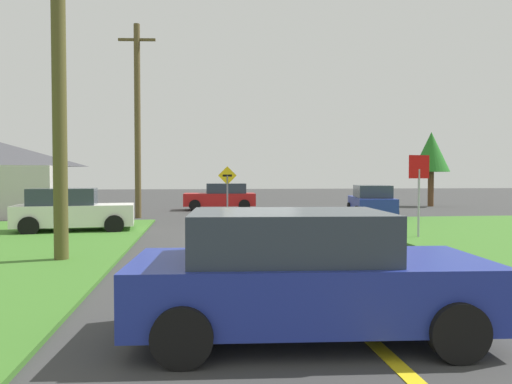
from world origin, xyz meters
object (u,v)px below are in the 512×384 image
Objects in this scene: utility_pole_near at (59,84)px; direction_sign at (227,186)px; utility_pole_mid at (137,119)px; car_behind_on_main_road at (303,274)px; oak_tree_left at (431,153)px; stop_sign at (419,180)px; parked_car_near_building at (72,211)px; car_on_crossroad at (371,202)px; car_approaching_junction at (221,197)px.

direction_sign is at bearing 67.51° from utility_pole_near.
car_behind_on_main_road is at bearing -76.96° from utility_pole_mid.
oak_tree_left is (18.73, 6.82, -1.20)m from utility_pole_mid.
stop_sign is 12.25m from parked_car_near_building.
utility_pole_near is 26.97m from oak_tree_left.
car_on_crossroad is at bearing -5.12° from direction_sign.
car_on_crossroad is 0.54× the size of utility_pole_near.
parked_car_near_building is at bearing 63.50° from car_approaching_junction.
utility_pole_mid is at bearing 51.76° from car_approaching_junction.
stop_sign is 11.10m from utility_pole_near.
stop_sign reaches higher than car_behind_on_main_road.
direction_sign is 16.42m from oak_tree_left.
utility_pole_near is at bearing -84.62° from parked_car_near_building.
car_behind_on_main_road is 1.81× the size of direction_sign.
car_behind_on_main_road is at bearing -90.49° from direction_sign.
utility_pole_near reaches higher than car_on_crossroad.
parked_car_near_building is 13.81m from car_on_crossroad.
utility_pole_mid is (-4.36, -5.13, 4.05)m from car_approaching_junction.
stop_sign reaches higher than car_approaching_junction.
utility_pole_mid reaches higher than stop_sign.
parked_car_near_building is at bearing -139.76° from direction_sign.
direction_sign is 0.50× the size of oak_tree_left.
utility_pole_mid is at bearing 107.23° from car_behind_on_main_road.
utility_pole_near is 0.88× the size of utility_pole_mid.
utility_pole_mid is (-11.40, 1.45, 4.05)m from car_on_crossroad.
car_behind_on_main_road is 19.04m from utility_pole_mid.
utility_pole_mid is 1.87× the size of oak_tree_left.
utility_pole_near is (1.30, -6.30, 3.44)m from parked_car_near_building.
car_behind_on_main_road and car_approaching_junction have the same top height.
car_behind_on_main_road is 0.49× the size of utility_pole_mid.
utility_pole_near reaches higher than car_approaching_junction.
oak_tree_left reaches higher than car_approaching_junction.
stop_sign is 13.97m from utility_pole_mid.
utility_pole_mid reaches higher than parked_car_near_building.
oak_tree_left is (20.40, 12.73, 2.85)m from parked_car_near_building.
stop_sign is 0.29× the size of utility_pole_mid.
parked_car_near_building is 12.57m from car_approaching_junction.
oak_tree_left is (14.37, 1.69, 2.85)m from car_approaching_junction.
direction_sign is (-7.06, 0.63, 0.78)m from car_on_crossroad.
direction_sign reaches higher than car_behind_on_main_road.
utility_pole_mid is at bearing 93.66° from car_on_crossroad.
stop_sign is 0.61× the size of car_on_crossroad.
car_approaching_junction is at bearing -173.28° from oak_tree_left.
oak_tree_left is at bearing -30.64° from car_on_crossroad.
parked_car_near_building and car_on_crossroad have the same top height.
oak_tree_left is at bearing -171.13° from car_approaching_junction.
car_on_crossroad and car_approaching_junction have the same top height.
stop_sign is at bearing -118.35° from oak_tree_left.
car_behind_on_main_road is 0.91× the size of oak_tree_left.
utility_pole_mid is at bearing 67.98° from parked_car_near_building.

